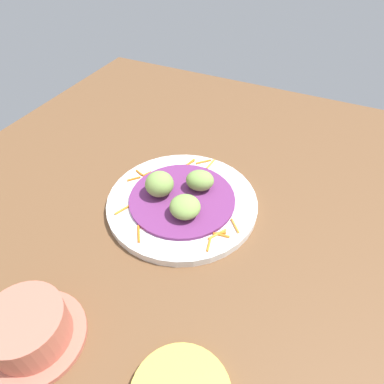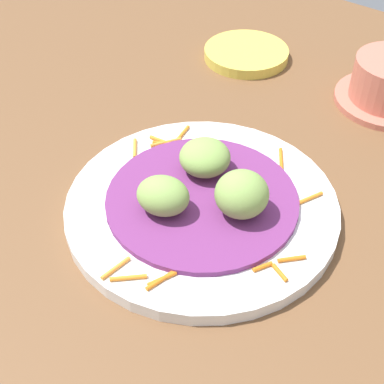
{
  "view_description": "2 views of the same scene",
  "coord_description": "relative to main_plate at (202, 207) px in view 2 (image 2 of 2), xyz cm",
  "views": [
    {
      "loc": [
        -17.02,
        39.48,
        47.56
      ],
      "look_at": [
        2.37,
        -1.6,
        5.31
      ],
      "focal_mm": 32.1,
      "sensor_mm": 36.0,
      "label": 1
    },
    {
      "loc": [
        28.49,
        -33.37,
        42.41
      ],
      "look_at": [
        3.1,
        -1.25,
        4.65
      ],
      "focal_mm": 52.19,
      "sensor_mm": 36.0,
      "label": 2
    }
  ],
  "objects": [
    {
      "name": "table_surface",
      "position": [
        -3.96,
        0.71,
        -1.72
      ],
      "size": [
        110.0,
        110.0,
        2.0
      ],
      "primitive_type": "cube",
      "color": "brown",
      "rests_on": "ground"
    },
    {
      "name": "main_plate",
      "position": [
        0.0,
        0.0,
        0.0
      ],
      "size": [
        27.73,
        27.73,
        1.45
      ],
      "primitive_type": "cylinder",
      "color": "white",
      "rests_on": "table_surface"
    },
    {
      "name": "carrot_garnish",
      "position": [
        -0.18,
        -0.75,
        0.92
      ],
      "size": [
        24.42,
        25.57,
        0.4
      ],
      "color": "orange",
      "rests_on": "main_plate"
    },
    {
      "name": "guac_scoop_center",
      "position": [
        4.18,
        0.27,
        3.62
      ],
      "size": [
        7.33,
        7.33,
        4.57
      ],
      "primitive_type": "ellipsoid",
      "rotation": [
        0.0,
        0.0,
        2.37
      ],
      "color": "#84A851",
      "rests_on": "cabbage_bed"
    },
    {
      "name": "guac_scoop_right",
      "position": [
        -2.33,
        3.48,
        3.08
      ],
      "size": [
        6.13,
        6.11,
        3.48
      ],
      "primitive_type": "ellipsoid",
      "rotation": [
        0.0,
        0.0,
        2.99
      ],
      "color": "#84A851",
      "rests_on": "cabbage_bed"
    },
    {
      "name": "cabbage_bed",
      "position": [
        0.0,
        0.0,
        1.03
      ],
      "size": [
        19.48,
        19.48,
        0.61
      ],
      "primitive_type": "cylinder",
      "color": "#702D6B",
      "rests_on": "main_plate"
    },
    {
      "name": "side_plate_small",
      "position": [
        -14.24,
        28.97,
        -0.0
      ],
      "size": [
        12.08,
        12.08,
        1.45
      ],
      "primitive_type": "cylinder",
      "color": "#E0CC4C",
      "rests_on": "table_surface"
    },
    {
      "name": "guac_scoop_left",
      "position": [
        -1.85,
        -3.76,
        3.2
      ],
      "size": [
        6.32,
        5.74,
        3.72
      ],
      "primitive_type": "ellipsoid",
      "rotation": [
        0.0,
        0.0,
        0.32
      ],
      "color": "#84A851",
      "rests_on": "cabbage_bed"
    }
  ]
}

